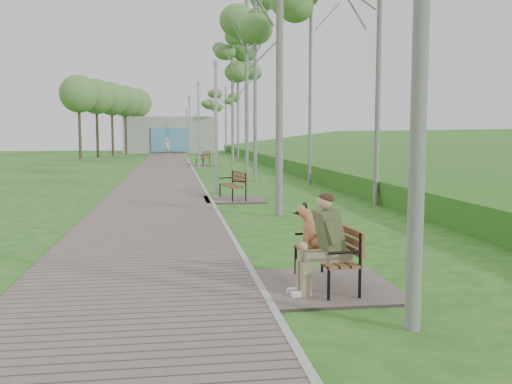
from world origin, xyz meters
TOP-DOWN VIEW (x-y plane):
  - ground at (0.00, 0.00)m, footprint 120.00×120.00m
  - walkway at (-1.75, 21.50)m, footprint 3.50×67.00m
  - kerb at (0.00, 21.50)m, footprint 0.10×67.00m
  - embankment at (12.00, 20.00)m, footprint 14.00×70.00m
  - building_north at (-1.50, 50.97)m, footprint 10.00×5.20m
  - bench_main at (0.86, -6.58)m, footprint 1.85×2.06m
  - bench_second at (0.73, 4.32)m, footprint 1.91×2.12m
  - bench_third at (0.84, 24.80)m, footprint 1.99×2.21m
  - lamp_post_near at (0.35, 6.33)m, footprint 0.18×0.18m
  - lamp_post_second at (0.41, 21.50)m, footprint 0.21×0.21m
  - lamp_post_third at (0.13, 31.46)m, footprint 0.20×0.20m
  - lamp_post_far at (0.30, 46.62)m, footprint 0.18×0.18m
  - pedestrian_near at (-1.78, 45.55)m, footprint 0.62×0.41m
  - birch_mid_a at (2.51, 11.50)m, footprint 2.33×2.33m
  - birch_mid_c at (2.80, 16.69)m, footprint 2.90×2.90m
  - birch_far_b at (2.67, 22.81)m, footprint 2.79×2.79m
  - birch_far_c at (3.89, 30.43)m, footprint 2.89×2.89m
  - birch_distant_a at (2.73, 37.12)m, footprint 2.21×2.21m
  - birch_distant_b at (4.61, 48.60)m, footprint 2.44×2.44m

SIDE VIEW (x-z plane):
  - ground at x=0.00m, z-range 0.00..0.00m
  - embankment at x=12.00m, z-range -0.80..0.80m
  - walkway at x=-1.75m, z-range 0.00..0.04m
  - kerb at x=0.00m, z-range 0.00..0.05m
  - bench_second at x=0.73m, z-range -0.37..0.80m
  - bench_third at x=0.84m, z-range -0.38..0.84m
  - bench_main at x=0.86m, z-range -0.35..1.26m
  - pedestrian_near at x=-1.78m, z-range 0.00..1.68m
  - building_north at x=-1.50m, z-range -0.01..3.99m
  - lamp_post_near at x=0.35m, z-range -0.16..4.62m
  - lamp_post_far at x=0.30m, z-range -0.16..4.62m
  - lamp_post_third at x=0.13m, z-range -0.17..4.96m
  - lamp_post_second at x=0.41m, z-range -0.18..5.19m
  - birch_distant_a at x=2.73m, z-range 2.10..9.45m
  - birch_distant_b at x=4.61m, z-range 2.16..9.72m
  - birch_far_b at x=2.67m, z-range 2.45..11.04m
  - birch_mid_a at x=2.51m, z-range 2.67..12.02m
  - birch_mid_c at x=2.80m, z-range 2.89..13.00m
  - birch_far_c at x=3.89m, z-range 3.04..13.71m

